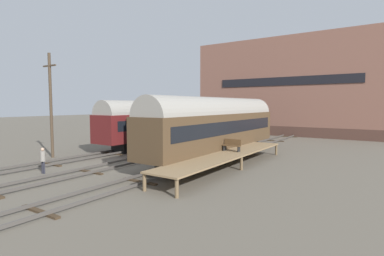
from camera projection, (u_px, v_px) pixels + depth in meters
name	position (u px, v px, depth m)	size (l,w,h in m)	color
ground_plane	(123.00, 165.00, 22.69)	(200.00, 200.00, 0.00)	#60594C
track_left	(84.00, 157.00, 25.25)	(2.60, 60.00, 0.26)	#4C4742
track_middle	(123.00, 163.00, 22.68)	(2.60, 60.00, 0.26)	#4C4742
track_right	(171.00, 171.00, 20.11)	(2.60, 60.00, 0.26)	#4C4742
train_car_maroon	(164.00, 120.00, 33.94)	(2.90, 17.99, 4.98)	black
train_car_brown	(217.00, 124.00, 25.18)	(2.92, 17.92, 5.18)	black
train_car_navy	(201.00, 119.00, 31.81)	(2.85, 17.88, 5.27)	black
station_platform	(228.00, 155.00, 21.45)	(2.43, 15.40, 1.04)	#8C704C
bench	(232.00, 145.00, 22.71)	(1.40, 0.40, 0.91)	brown
person_worker	(43.00, 158.00, 19.76)	(0.32, 0.32, 1.74)	#282833
utility_pole	(51.00, 104.00, 25.57)	(1.80, 0.24, 8.93)	#473828
warehouse_building	(297.00, 88.00, 48.43)	(28.58, 13.73, 14.39)	#4F342A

